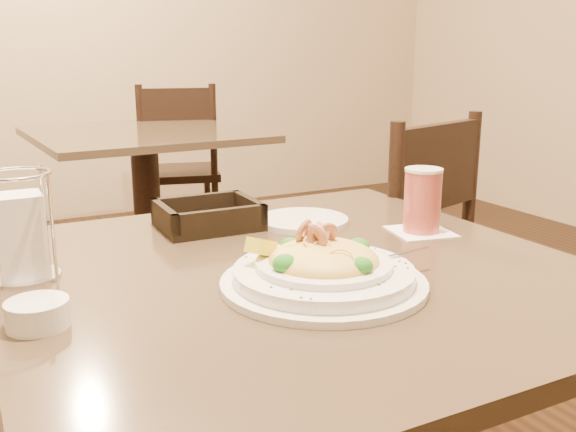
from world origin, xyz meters
name	(u,v)px	position (x,y,z in m)	size (l,w,h in m)	color
main_table	(293,400)	(0.00, 0.00, 0.51)	(0.90, 0.90, 0.75)	black
background_table	(146,185)	(0.27, 1.89, 0.51)	(0.95, 0.95, 0.75)	black
dining_chair_near	(390,267)	(0.59, 0.52, 0.50)	(0.53, 0.53, 0.93)	black
dining_chair_far	(177,166)	(0.57, 2.38, 0.50)	(0.51, 0.51, 0.93)	black
pasta_bowl	(323,269)	(0.00, -0.10, 0.78)	(0.34, 0.30, 0.10)	white
drink_glass	(422,201)	(0.31, 0.07, 0.81)	(0.13, 0.13, 0.12)	white
bread_basket	(208,218)	(-0.04, 0.29, 0.77)	(0.19, 0.16, 0.05)	black
napkin_caddy	(21,233)	(-0.39, 0.15, 0.82)	(0.10, 0.10, 0.17)	silver
side_plate	(303,221)	(0.14, 0.23, 0.76)	(0.18, 0.18, 0.01)	white
butter_ramekin	(38,314)	(-0.39, -0.05, 0.77)	(0.08, 0.08, 0.03)	white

